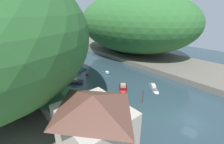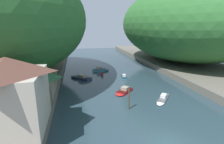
{
  "view_description": "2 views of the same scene",
  "coord_description": "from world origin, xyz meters",
  "px_view_note": "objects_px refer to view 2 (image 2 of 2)",
  "views": [
    {
      "loc": [
        -25.28,
        -7.25,
        18.56
      ],
      "look_at": [
        0.98,
        23.7,
        2.24
      ],
      "focal_mm": 24.0,
      "sensor_mm": 36.0,
      "label": 1
    },
    {
      "loc": [
        -10.26,
        -15.68,
        13.32
      ],
      "look_at": [
        -1.14,
        27.64,
        1.76
      ],
      "focal_mm": 28.0,
      "sensor_mm": 36.0,
      "label": 2
    }
  ],
  "objects_px": {
    "channel_buoy_near": "(102,74)",
    "boat_small_dinghy": "(80,77)",
    "boat_mid_channel": "(124,76)",
    "person_by_boathouse": "(53,79)",
    "boat_white_cruiser": "(124,91)",
    "waterfront_building": "(10,93)",
    "person_on_quay": "(38,105)",
    "boat_cabin_cruiser": "(163,99)",
    "boathouse_shed": "(37,81)",
    "boat_far_upstream": "(101,70)"
  },
  "relations": [
    {
      "from": "channel_buoy_near",
      "to": "boat_small_dinghy",
      "type": "bearing_deg",
      "value": -164.0
    },
    {
      "from": "boat_mid_channel",
      "to": "channel_buoy_near",
      "type": "distance_m",
      "value": 6.13
    },
    {
      "from": "boat_mid_channel",
      "to": "person_by_boathouse",
      "type": "relative_size",
      "value": 2.64
    },
    {
      "from": "person_by_boathouse",
      "to": "boat_white_cruiser",
      "type": "bearing_deg",
      "value": -110.83
    },
    {
      "from": "waterfront_building",
      "to": "boat_white_cruiser",
      "type": "bearing_deg",
      "value": 35.97
    },
    {
      "from": "channel_buoy_near",
      "to": "person_on_quay",
      "type": "distance_m",
      "value": 25.53
    },
    {
      "from": "person_by_boathouse",
      "to": "channel_buoy_near",
      "type": "bearing_deg",
      "value": -55.93
    },
    {
      "from": "boat_cabin_cruiser",
      "to": "person_on_quay",
      "type": "distance_m",
      "value": 21.41
    },
    {
      "from": "boat_white_cruiser",
      "to": "person_on_quay",
      "type": "xyz_separation_m",
      "value": [
        -15.0,
        -8.37,
        2.23
      ]
    },
    {
      "from": "boat_mid_channel",
      "to": "boat_white_cruiser",
      "type": "distance_m",
      "value": 11.28
    },
    {
      "from": "boathouse_shed",
      "to": "boat_mid_channel",
      "type": "bearing_deg",
      "value": 29.81
    },
    {
      "from": "boathouse_shed",
      "to": "waterfront_building",
      "type": "bearing_deg",
      "value": -91.83
    },
    {
      "from": "waterfront_building",
      "to": "channel_buoy_near",
      "type": "height_order",
      "value": "waterfront_building"
    },
    {
      "from": "boat_cabin_cruiser",
      "to": "boat_white_cruiser",
      "type": "bearing_deg",
      "value": -1.34
    },
    {
      "from": "boat_far_upstream",
      "to": "boat_white_cruiser",
      "type": "relative_size",
      "value": 1.06
    },
    {
      "from": "waterfront_building",
      "to": "boat_white_cruiser",
      "type": "height_order",
      "value": "waterfront_building"
    },
    {
      "from": "boathouse_shed",
      "to": "boat_small_dinghy",
      "type": "bearing_deg",
      "value": 56.83
    },
    {
      "from": "channel_buoy_near",
      "to": "person_on_quay",
      "type": "height_order",
      "value": "person_on_quay"
    },
    {
      "from": "waterfront_building",
      "to": "boat_far_upstream",
      "type": "height_order",
      "value": "waterfront_building"
    },
    {
      "from": "waterfront_building",
      "to": "boat_far_upstream",
      "type": "relative_size",
      "value": 1.71
    },
    {
      "from": "boat_mid_channel",
      "to": "boat_white_cruiser",
      "type": "xyz_separation_m",
      "value": [
        -3.05,
        -10.86,
        0.03
      ]
    },
    {
      "from": "boat_far_upstream",
      "to": "boat_mid_channel",
      "type": "bearing_deg",
      "value": 30.7
    },
    {
      "from": "boat_far_upstream",
      "to": "boat_white_cruiser",
      "type": "bearing_deg",
      "value": 4.78
    },
    {
      "from": "boat_far_upstream",
      "to": "boat_white_cruiser",
      "type": "xyz_separation_m",
      "value": [
        1.96,
        -18.93,
        -0.15
      ]
    },
    {
      "from": "boat_cabin_cruiser",
      "to": "boat_far_upstream",
      "type": "xyz_separation_m",
      "value": [
        -8.02,
        24.18,
        0.2
      ]
    },
    {
      "from": "boat_white_cruiser",
      "to": "channel_buoy_near",
      "type": "height_order",
      "value": "channel_buoy_near"
    },
    {
      "from": "person_by_boathouse",
      "to": "waterfront_building",
      "type": "bearing_deg",
      "value": 168.22
    },
    {
      "from": "boathouse_shed",
      "to": "person_by_boathouse",
      "type": "distance_m",
      "value": 5.45
    },
    {
      "from": "channel_buoy_near",
      "to": "person_by_boathouse",
      "type": "distance_m",
      "value": 15.26
    },
    {
      "from": "boat_small_dinghy",
      "to": "channel_buoy_near",
      "type": "height_order",
      "value": "boat_small_dinghy"
    },
    {
      "from": "person_by_boathouse",
      "to": "person_on_quay",
      "type": "bearing_deg",
      "value": 173.88
    },
    {
      "from": "boat_cabin_cruiser",
      "to": "waterfront_building",
      "type": "bearing_deg",
      "value": 56.55
    },
    {
      "from": "person_on_quay",
      "to": "boathouse_shed",
      "type": "bearing_deg",
      "value": -3.02
    },
    {
      "from": "boat_mid_channel",
      "to": "boat_small_dinghy",
      "type": "xyz_separation_m",
      "value": [
        -11.49,
        1.12,
        0.07
      ]
    },
    {
      "from": "person_on_quay",
      "to": "person_by_boathouse",
      "type": "bearing_deg",
      "value": -16.26
    },
    {
      "from": "boat_cabin_cruiser",
      "to": "boat_far_upstream",
      "type": "height_order",
      "value": "boat_far_upstream"
    },
    {
      "from": "boat_small_dinghy",
      "to": "boat_white_cruiser",
      "type": "bearing_deg",
      "value": -101.91
    },
    {
      "from": "person_on_quay",
      "to": "boat_mid_channel",
      "type": "bearing_deg",
      "value": -56.69
    },
    {
      "from": "waterfront_building",
      "to": "person_by_boathouse",
      "type": "distance_m",
      "value": 17.3
    },
    {
      "from": "boathouse_shed",
      "to": "boat_small_dinghy",
      "type": "height_order",
      "value": "boathouse_shed"
    },
    {
      "from": "boat_cabin_cruiser",
      "to": "boat_white_cruiser",
      "type": "height_order",
      "value": "boat_white_cruiser"
    },
    {
      "from": "boathouse_shed",
      "to": "person_on_quay",
      "type": "distance_m",
      "value": 8.26
    },
    {
      "from": "boathouse_shed",
      "to": "boat_small_dinghy",
      "type": "distance_m",
      "value": 15.1
    },
    {
      "from": "waterfront_building",
      "to": "boat_cabin_cruiser",
      "type": "distance_m",
      "value": 24.64
    },
    {
      "from": "waterfront_building",
      "to": "boat_small_dinghy",
      "type": "relative_size",
      "value": 1.47
    },
    {
      "from": "boat_cabin_cruiser",
      "to": "person_on_quay",
      "type": "bearing_deg",
      "value": 48.01
    },
    {
      "from": "boat_cabin_cruiser",
      "to": "boat_far_upstream",
      "type": "distance_m",
      "value": 25.48
    },
    {
      "from": "waterfront_building",
      "to": "person_on_quay",
      "type": "bearing_deg",
      "value": 64.31
    },
    {
      "from": "waterfront_building",
      "to": "boat_white_cruiser",
      "type": "relative_size",
      "value": 1.81
    },
    {
      "from": "waterfront_building",
      "to": "boat_mid_channel",
      "type": "distance_m",
      "value": 31.02
    }
  ]
}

